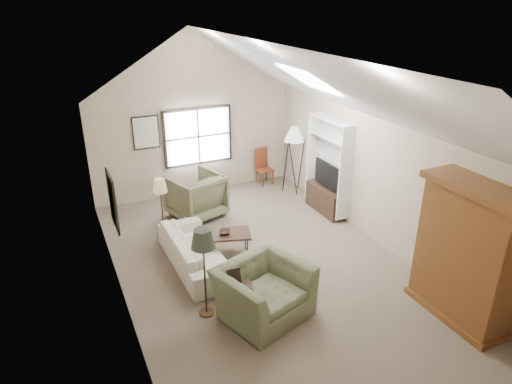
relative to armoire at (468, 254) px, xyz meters
name	(u,v)px	position (x,y,z in m)	size (l,w,h in m)	color
room_shell	(267,95)	(-2.18, 2.40, 2.11)	(5.01, 8.01, 4.00)	#706150
window	(198,136)	(-2.08, 6.36, 0.35)	(1.72, 0.08, 1.42)	black
skylight	(309,79)	(-0.88, 3.30, 2.12)	(0.80, 1.20, 0.52)	white
wall_art	(131,163)	(-4.06, 4.34, 0.63)	(1.97, 3.71, 0.88)	black
armoire	(468,254)	(0.00, 0.00, 0.00)	(0.60, 1.50, 2.20)	brown
tv_alcove	(328,165)	(0.16, 4.00, 0.05)	(0.32, 1.30, 2.10)	white
media_console	(325,200)	(0.14, 4.00, -0.80)	(0.34, 1.18, 0.60)	#382316
tv_panel	(327,175)	(0.14, 4.00, -0.18)	(0.05, 0.90, 0.55)	black
sofa	(196,250)	(-3.27, 3.08, -0.78)	(2.20, 0.86, 0.64)	beige
armchair_near	(263,292)	(-2.76, 1.28, -0.67)	(1.31, 1.15, 0.85)	#5D6547
armchair_far	(196,196)	(-2.62, 5.05, -0.60)	(1.07, 1.11, 1.01)	#636345
coffee_table	(225,245)	(-2.67, 3.16, -0.85)	(0.97, 0.54, 0.50)	#362016
bowl	(224,232)	(-2.67, 3.16, -0.58)	(0.23, 0.23, 0.06)	#322114
side_table	(235,299)	(-3.17, 1.48, -0.82)	(0.55, 0.55, 0.55)	#3B2618
side_chair	(265,167)	(-0.38, 6.10, -0.62)	(0.37, 0.37, 0.96)	maroon
tripod_lamp	(293,160)	(0.02, 5.32, -0.23)	(0.50, 0.50, 1.73)	silver
dark_lamp	(205,272)	(-3.57, 1.68, -0.33)	(0.37, 0.37, 1.53)	#252C1F
tan_lamp	(162,210)	(-3.57, 4.28, -0.41)	(0.28, 0.28, 1.38)	tan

